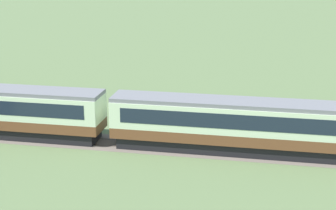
{
  "coord_description": "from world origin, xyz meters",
  "views": [
    {
      "loc": [
        -32.98,
        -34.86,
        14.32
      ],
      "look_at": [
        -40.82,
        5.14,
        2.12
      ],
      "focal_mm": 55.0,
      "sensor_mm": 36.0,
      "label": 1
    }
  ],
  "objects": [
    {
      "name": "passenger_train",
      "position": [
        -33.14,
        1.16,
        2.2
      ],
      "size": [
        112.82,
        2.87,
        3.97
      ],
      "color": "brown",
      "rests_on": "ground_plane"
    }
  ]
}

